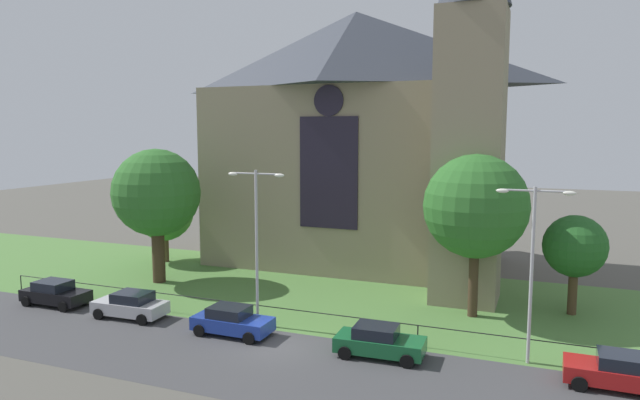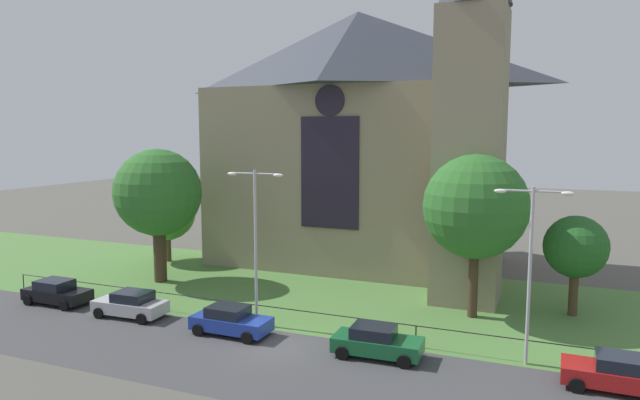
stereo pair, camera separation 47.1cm
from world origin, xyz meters
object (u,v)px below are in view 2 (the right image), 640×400
object	(u,v)px
parked_car_blue	(231,320)
tree_right_near	(476,207)
streetlamp_far	(531,253)
parked_car_silver	(131,304)
tree_left_far	(167,212)
streetlamp_near	(255,228)
parked_car_red	(617,373)
parked_car_black	(57,292)
tree_left_near	(158,193)
parked_car_green	(377,342)
tree_right_far	(576,247)
church_building	(364,136)

from	to	relation	value
parked_car_blue	tree_right_near	bearing A→B (deg)	34.92
tree_right_near	parked_car_blue	bearing A→B (deg)	-145.55
streetlamp_far	parked_car_silver	bearing A→B (deg)	-175.90
tree_left_far	tree_right_near	bearing A→B (deg)	-11.39
streetlamp_near	parked_car_red	xyz separation A→B (m)	(17.66, -1.44, -4.70)
parked_car_black	streetlamp_near	bearing A→B (deg)	5.32
parked_car_red	tree_left_far	bearing A→B (deg)	-20.93
streetlamp_far	tree_right_near	bearing A→B (deg)	118.18
tree_left_near	parked_car_green	world-z (taller)	tree_left_near
streetlamp_near	parked_car_blue	distance (m)	5.06
tree_left_far	parked_car_black	size ratio (longest dim) A/B	1.53
tree_left_far	parked_car_green	bearing A→B (deg)	-30.62
tree_left_far	streetlamp_near	world-z (taller)	streetlamp_near
tree_right_far	streetlamp_near	xyz separation A→B (m)	(-16.20, -8.53, 1.42)
church_building	tree_right_near	world-z (taller)	church_building
tree_right_near	streetlamp_near	distance (m)	12.43
church_building	streetlamp_far	xyz separation A→B (m)	(13.30, -16.46, -5.04)
church_building	tree_left_near	xyz separation A→B (m)	(-11.60, -10.86, -3.93)
tree_right_far	parked_car_blue	xyz separation A→B (m)	(-16.77, -10.34, -3.28)
parked_car_black	streetlamp_far	bearing A→B (deg)	2.46
church_building	parked_car_red	bearing A→B (deg)	-46.64
streetlamp_far	tree_left_far	bearing A→B (deg)	158.67
parked_car_green	tree_right_near	bearing A→B (deg)	64.43
tree_right_near	streetlamp_near	xyz separation A→B (m)	(-10.83, -6.02, -0.97)
tree_left_near	tree_left_far	bearing A→B (deg)	122.59
tree_right_far	parked_car_blue	distance (m)	19.97
church_building	streetlamp_near	xyz separation A→B (m)	(-0.76, -16.46, -4.83)
tree_left_far	parked_car_red	xyz separation A→B (m)	(32.01, -12.53, -3.34)
parked_car_black	parked_car_red	distance (m)	31.00
church_building	parked_car_red	size ratio (longest dim) A/B	6.17
tree_left_far	parked_car_silver	world-z (taller)	tree_left_far
parked_car_red	tree_right_far	bearing A→B (deg)	-81.21
tree_left_near	parked_car_blue	bearing A→B (deg)	-35.79
tree_left_near	parked_car_silver	distance (m)	9.70
church_building	streetlamp_near	bearing A→B (deg)	-92.65
parked_car_black	parked_car_green	size ratio (longest dim) A/B	0.99
parked_car_green	streetlamp_near	bearing A→B (deg)	164.19
tree_right_near	parked_car_green	size ratio (longest dim) A/B	2.21
parked_car_silver	parked_car_blue	bearing A→B (deg)	175.53
tree_right_far	tree_left_far	bearing A→B (deg)	175.21
church_building	tree_right_far	xyz separation A→B (m)	(15.44, -7.92, -6.25)
church_building	parked_car_black	xyz separation A→B (m)	(-14.10, -17.76, -9.53)
parked_car_blue	parked_car_green	size ratio (longest dim) A/B	0.99
tree_left_far	parked_car_red	size ratio (longest dim) A/B	1.53
tree_right_near	parked_car_black	xyz separation A→B (m)	(-24.17, -7.33, -5.67)
parked_car_blue	streetlamp_far	bearing A→B (deg)	7.50
tree_left_far	parked_car_red	bearing A→B (deg)	-21.38
tree_right_far	tree_right_near	size ratio (longest dim) A/B	0.62
tree_right_far	parked_car_red	size ratio (longest dim) A/B	1.39
streetlamp_near	parked_car_black	size ratio (longest dim) A/B	2.04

